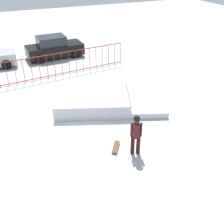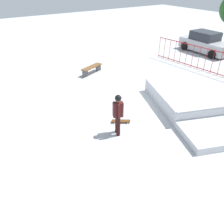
# 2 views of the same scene
# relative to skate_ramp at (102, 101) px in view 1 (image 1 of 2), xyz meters

# --- Properties ---
(ground_plane) EXTENTS (60.00, 60.00, 0.00)m
(ground_plane) POSITION_rel_skate_ramp_xyz_m (-1.49, -0.80, -0.32)
(ground_plane) COLOR #B7BABF
(skate_ramp) EXTENTS (5.97, 4.36, 0.74)m
(skate_ramp) POSITION_rel_skate_ramp_xyz_m (0.00, 0.00, 0.00)
(skate_ramp) COLOR silver
(skate_ramp) RESTS_ON ground
(skater) EXTENTS (0.41, 0.43, 1.73)m
(skater) POSITION_rel_skate_ramp_xyz_m (-0.18, -3.89, 0.69)
(skater) COLOR black
(skater) RESTS_ON ground
(skateboard) EXTENTS (0.61, 0.78, 0.09)m
(skateboard) POSITION_rel_skate_ramp_xyz_m (-0.75, -3.33, -0.24)
(skateboard) COLOR #593314
(skateboard) RESTS_ON ground
(perimeter_fence) EXTENTS (10.10, 1.02, 1.50)m
(perimeter_fence) POSITION_rel_skate_ramp_xyz_m (-1.49, 4.82, 0.45)
(perimeter_fence) COLOR maroon
(perimeter_fence) RESTS_ON ground
(parked_car_black) EXTENTS (4.17, 2.06, 1.60)m
(parked_car_black) POSITION_rel_skate_ramp_xyz_m (-0.46, 8.43, 0.41)
(parked_car_black) COLOR black
(parked_car_black) RESTS_ON ground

